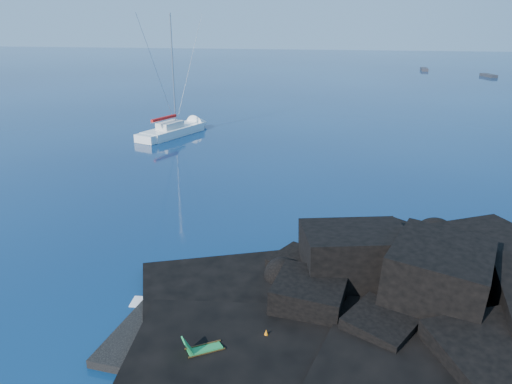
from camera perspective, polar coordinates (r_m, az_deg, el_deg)
ground at (r=22.55m, az=-16.18°, el=-15.58°), size 400.00×400.00×0.00m
headland at (r=23.47m, az=18.65°, el=-14.36°), size 24.00×24.00×3.60m
beach at (r=21.55m, az=-4.26°, el=-16.58°), size 9.08×6.86×0.70m
surf_foam at (r=25.14m, az=-0.62°, el=-10.80°), size 10.00×8.00×0.06m
sailboat at (r=57.68m, az=-9.41°, el=6.42°), size 7.05×12.69×13.20m
deck_chair at (r=19.93m, az=-5.89°, el=-16.94°), size 1.61×1.35×1.03m
towel at (r=21.09m, az=-2.00°, el=-16.18°), size 1.87×1.57×0.04m
sunbather at (r=21.02m, az=-2.00°, el=-15.87°), size 1.59×1.20×0.23m
marker_cone at (r=20.75m, az=1.17°, el=-16.04°), size 0.44×0.44×0.52m
distant_boat_a at (r=136.10m, az=18.66°, el=13.02°), size 1.70×4.99×0.66m
distant_boat_b at (r=126.62m, az=25.02°, el=11.84°), size 2.94×5.08×0.65m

